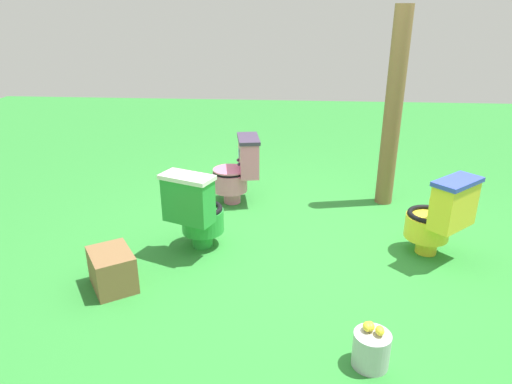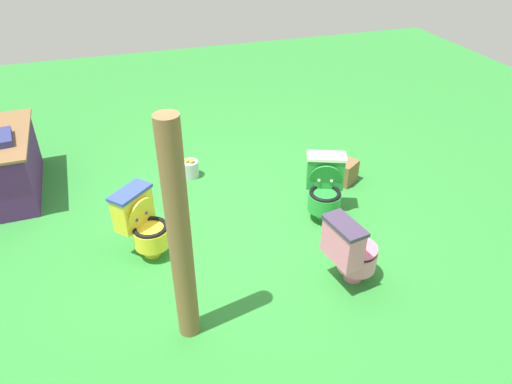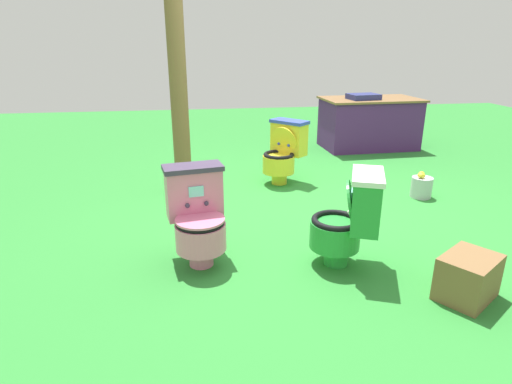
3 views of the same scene
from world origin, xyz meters
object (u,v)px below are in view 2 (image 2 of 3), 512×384
wooden_post (180,239)px  lemon_bucket (190,169)px  small_crate (340,170)px  toilet_yellow (143,223)px  toilet_pink (351,251)px  toilet_green (325,187)px

wooden_post → lemon_bucket: size_ratio=7.29×
wooden_post → small_crate: wooden_post is taller
toilet_yellow → small_crate: toilet_yellow is taller
toilet_pink → toilet_yellow: same height
small_crate → lemon_bucket: small_crate is taller
toilet_pink → small_crate: bearing=146.1°
small_crate → toilet_green: bearing=140.0°
toilet_pink → wooden_post: 1.70m
wooden_post → lemon_bucket: wooden_post is taller
toilet_green → lemon_bucket: (1.31, 1.30, -0.26)m
toilet_yellow → toilet_green: 2.03m
toilet_yellow → toilet_green: same height
toilet_yellow → lemon_bucket: toilet_yellow is taller
lemon_bucket → toilet_yellow: bearing=151.6°
small_crate → lemon_bucket: bearing=69.4°
toilet_green → lemon_bucket: 1.86m
toilet_yellow → toilet_pink: bearing=107.8°
toilet_yellow → small_crate: (0.68, -2.56, -0.23)m
toilet_pink → small_crate: 1.88m
wooden_post → toilet_yellow: bearing=10.9°
lemon_bucket → toilet_pink: bearing=-156.1°
toilet_green → small_crate: toilet_green is taller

